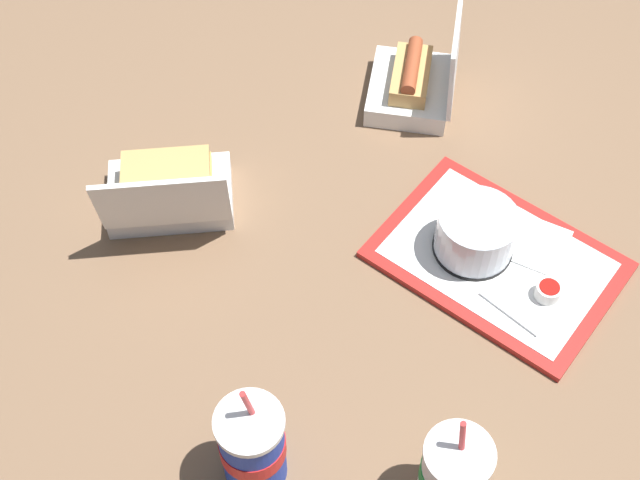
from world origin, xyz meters
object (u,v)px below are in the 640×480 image
(cake_container, at_px, (476,234))
(clamshell_sandwich_right, at_px, (169,190))
(soda_cup_back, at_px, (453,474))
(ketchup_cup, at_px, (548,291))
(food_tray, at_px, (497,260))
(soda_cup_front, at_px, (253,446))
(plastic_fork, at_px, (510,312))
(clamshell_hotdog_back, at_px, (415,82))

(cake_container, distance_m, clamshell_sandwich_right, 0.50)
(clamshell_sandwich_right, relative_size, soda_cup_back, 1.31)
(cake_container, bearing_deg, ketchup_cup, -175.97)
(food_tray, height_order, clamshell_sandwich_right, clamshell_sandwich_right)
(food_tray, bearing_deg, soda_cup_front, 87.33)
(food_tray, bearing_deg, plastic_fork, 137.48)
(ketchup_cup, distance_m, clamshell_hotdog_back, 0.48)
(cake_container, bearing_deg, plastic_fork, 154.31)
(cake_container, distance_m, ketchup_cup, 0.14)
(ketchup_cup, distance_m, soda_cup_front, 0.52)
(cake_container, distance_m, soda_cup_back, 0.41)
(cake_container, relative_size, plastic_fork, 1.18)
(cake_container, xyz_separation_m, clamshell_hotdog_back, (0.30, -0.20, -0.01))
(clamshell_sandwich_right, height_order, soda_cup_back, soda_cup_back)
(ketchup_cup, bearing_deg, plastic_fork, 71.66)
(soda_cup_back, bearing_deg, clamshell_hotdog_back, -45.89)
(plastic_fork, relative_size, clamshell_sandwich_right, 0.41)
(cake_container, xyz_separation_m, ketchup_cup, (-0.14, -0.01, -0.03))
(cake_container, distance_m, soda_cup_front, 0.50)
(clamshell_hotdog_back, xyz_separation_m, soda_cup_front, (-0.31, 0.70, 0.04))
(food_tray, xyz_separation_m, clamshell_hotdog_back, (0.34, -0.19, 0.04))
(clamshell_hotdog_back, relative_size, clamshell_sandwich_right, 0.85)
(clamshell_hotdog_back, bearing_deg, soda_cup_front, 114.18)
(soda_cup_front, bearing_deg, clamshell_sandwich_right, -26.59)
(ketchup_cup, xyz_separation_m, soda_cup_front, (0.12, 0.51, 0.06))
(food_tray, bearing_deg, clamshell_hotdog_back, -29.08)
(soda_cup_front, bearing_deg, plastic_fork, -102.87)
(clamshell_hotdog_back, bearing_deg, plastic_fork, 148.08)
(clamshell_hotdog_back, bearing_deg, cake_container, 145.82)
(food_tray, height_order, soda_cup_front, soda_cup_front)
(cake_container, distance_m, plastic_fork, 0.14)
(ketchup_cup, height_order, soda_cup_front, soda_cup_front)
(plastic_fork, relative_size, clamshell_hotdog_back, 0.48)
(ketchup_cup, distance_m, soda_cup_back, 0.36)
(ketchup_cup, bearing_deg, food_tray, -2.41)
(clamshell_hotdog_back, relative_size, soda_cup_back, 1.12)
(soda_cup_back, bearing_deg, soda_cup_front, 36.67)
(food_tray, xyz_separation_m, soda_cup_back, (-0.19, 0.35, 0.07))
(food_tray, relative_size, soda_cup_back, 1.93)
(food_tray, relative_size, clamshell_sandwich_right, 1.47)
(plastic_fork, distance_m, soda_cup_back, 0.31)
(food_tray, distance_m, soda_cup_back, 0.41)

